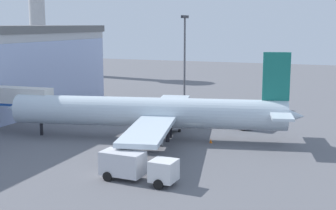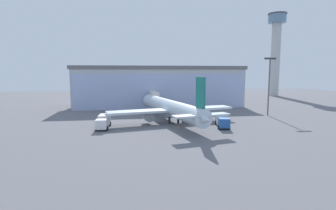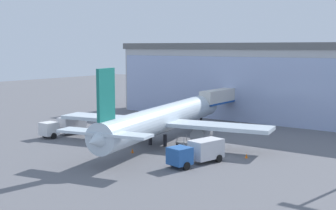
# 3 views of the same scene
# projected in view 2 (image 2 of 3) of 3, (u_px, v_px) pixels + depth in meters

# --- Properties ---
(ground) EXTENTS (240.00, 240.00, 0.00)m
(ground) POSITION_uv_depth(u_px,v_px,m) (177.00, 126.00, 58.20)
(ground) COLOR slate
(terminal_building) EXTENTS (58.32, 16.81, 14.03)m
(terminal_building) POSITION_uv_depth(u_px,v_px,m) (159.00, 86.00, 92.43)
(terminal_building) COLOR #B7B7B7
(terminal_building) RESTS_ON ground
(jet_bridge) EXTENTS (2.86, 13.16, 5.97)m
(jet_bridge) POSITION_uv_depth(u_px,v_px,m) (153.00, 96.00, 82.12)
(jet_bridge) COLOR silver
(jet_bridge) RESTS_ON ground
(control_tower) EXTENTS (9.01, 9.01, 40.93)m
(control_tower) POSITION_uv_depth(u_px,v_px,m) (276.00, 47.00, 131.36)
(control_tower) COLOR #B5B5B5
(control_tower) RESTS_ON ground
(apron_light_mast) EXTENTS (3.20, 0.40, 15.83)m
(apron_light_mast) POSITION_uv_depth(u_px,v_px,m) (269.00, 81.00, 71.30)
(apron_light_mast) COLOR #59595E
(apron_light_mast) RESTS_ON ground
(airplane) EXTENTS (30.67, 37.51, 11.04)m
(airplane) POSITION_uv_depth(u_px,v_px,m) (171.00, 108.00, 62.66)
(airplane) COLOR silver
(airplane) RESTS_ON ground
(catering_truck) EXTENTS (2.83, 7.41, 2.65)m
(catering_truck) POSITION_uv_depth(u_px,v_px,m) (103.00, 121.00, 56.02)
(catering_truck) COLOR silver
(catering_truck) RESTS_ON ground
(fuel_truck) EXTENTS (3.64, 7.59, 2.65)m
(fuel_truck) POSITION_uv_depth(u_px,v_px,m) (222.00, 120.00, 57.45)
(fuel_truck) COLOR #2659A5
(fuel_truck) RESTS_ON ground
(baggage_cart) EXTENTS (3.22, 2.78, 1.50)m
(baggage_cart) POSITION_uv_depth(u_px,v_px,m) (188.00, 120.00, 62.93)
(baggage_cart) COLOR gray
(baggage_cart) RESTS_ON ground
(safety_cone_nose) EXTENTS (0.36, 0.36, 0.55)m
(safety_cone_nose) POSITION_uv_depth(u_px,v_px,m) (179.00, 127.00, 55.88)
(safety_cone_nose) COLOR orange
(safety_cone_nose) RESTS_ON ground
(safety_cone_wingtip) EXTENTS (0.36, 0.36, 0.55)m
(safety_cone_wingtip) POSITION_uv_depth(u_px,v_px,m) (226.00, 120.00, 63.82)
(safety_cone_wingtip) COLOR orange
(safety_cone_wingtip) RESTS_ON ground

